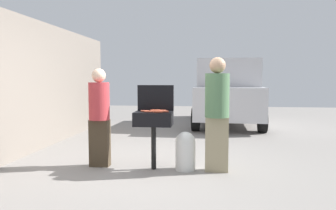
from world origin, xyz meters
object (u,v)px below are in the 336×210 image
at_px(person_right, 217,110).
at_px(propane_tank, 185,150).
at_px(hot_dog_5, 154,110).
at_px(parked_minivan, 227,92).
at_px(hot_dog_1, 148,111).
at_px(hot_dog_7, 149,112).
at_px(hot_dog_3, 164,112).
at_px(hot_dog_8, 156,111).
at_px(hot_dog_0, 164,111).
at_px(person_left, 99,114).
at_px(hot_dog_6, 158,111).
at_px(hot_dog_4, 158,112).
at_px(bbq_grill, 154,121).
at_px(hot_dog_10, 156,110).
at_px(hot_dog_2, 145,111).
at_px(hot_dog_9, 162,111).

bearing_deg(person_right, propane_tank, -7.34).
distance_m(hot_dog_5, parked_minivan, 5.54).
distance_m(hot_dog_1, hot_dog_7, 0.04).
distance_m(hot_dog_5, person_right, 1.01).
xyz_separation_m(hot_dog_3, hot_dog_8, (-0.15, 0.05, 0.00)).
distance_m(hot_dog_1, hot_dog_3, 0.26).
bearing_deg(hot_dog_3, hot_dog_0, 108.26).
bearing_deg(hot_dog_5, person_left, -179.51).
height_order(hot_dog_0, hot_dog_6, same).
bearing_deg(hot_dog_7, hot_dog_8, 40.44).
height_order(hot_dog_4, hot_dog_8, same).
relative_size(bbq_grill, hot_dog_10, 7.16).
bearing_deg(hot_dog_2, person_left, 172.01).
height_order(hot_dog_1, hot_dog_8, same).
bearing_deg(hot_dog_10, hot_dog_0, -45.25).
relative_size(hot_dog_0, hot_dog_3, 1.00).
xyz_separation_m(bbq_grill, parked_minivan, (1.50, 5.41, 0.24)).
bearing_deg(hot_dog_6, hot_dog_7, -128.12).
xyz_separation_m(hot_dog_3, parked_minivan, (1.31, 5.50, 0.08)).
distance_m(hot_dog_6, hot_dog_8, 0.08).
bearing_deg(hot_dog_10, hot_dog_6, -56.22).
relative_size(hot_dog_8, person_right, 0.07).
bearing_deg(hot_dog_7, hot_dog_5, 76.96).
height_order(hot_dog_9, person_right, person_right).
bearing_deg(hot_dog_7, hot_dog_2, 138.58).
xyz_separation_m(hot_dog_2, hot_dog_4, (0.24, -0.12, 0.00)).
relative_size(hot_dog_3, hot_dog_10, 1.00).
bearing_deg(hot_dog_2, person_right, 1.42).
xyz_separation_m(hot_dog_10, person_left, (-0.93, -0.05, -0.06)).
xyz_separation_m(bbq_grill, hot_dog_0, (0.17, -0.03, 0.16)).
bearing_deg(hot_dog_9, propane_tank, -10.94).
bearing_deg(hot_dog_4, hot_dog_3, 38.84).
xyz_separation_m(hot_dog_1, parked_minivan, (1.58, 5.49, 0.08)).
height_order(hot_dog_5, hot_dog_7, same).
distance_m(hot_dog_10, person_left, 0.94).
relative_size(hot_dog_3, person_right, 0.07).
bearing_deg(hot_dog_1, hot_dog_4, -22.06).
bearing_deg(person_right, bbq_grill, -6.98).
bearing_deg(hot_dog_7, propane_tank, 11.20).
distance_m(hot_dog_9, person_right, 0.88).
distance_m(hot_dog_4, hot_dog_7, 0.15).
height_order(hot_dog_1, person_right, person_right).
bearing_deg(hot_dog_8, person_left, 173.37).
relative_size(hot_dog_2, parked_minivan, 0.03).
bearing_deg(hot_dog_8, hot_dog_7, -139.56).
bearing_deg(person_left, hot_dog_1, -10.70).
height_order(hot_dog_4, parked_minivan, parked_minivan).
height_order(hot_dog_1, parked_minivan, parked_minivan).
bearing_deg(hot_dog_0, bbq_grill, 170.86).
relative_size(hot_dog_4, hot_dog_7, 1.00).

